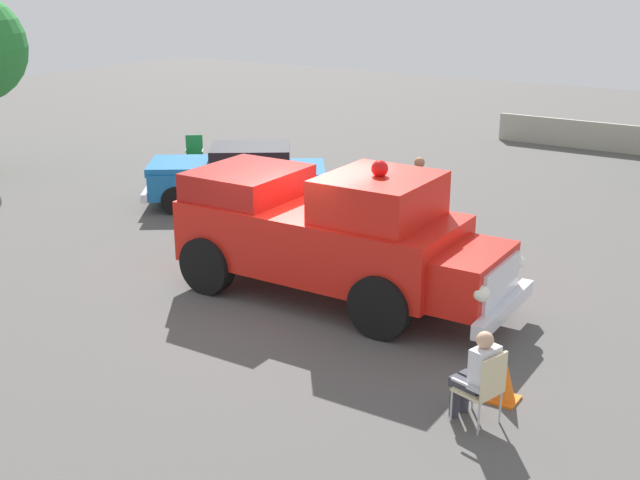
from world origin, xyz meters
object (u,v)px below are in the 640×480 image
(lawn_chair_near_truck, at_px, (485,384))
(traffic_cone, at_px, (504,380))
(spectator_seated, at_px, (477,373))
(vintage_fire_truck, at_px, (331,233))
(classic_hot_rod, at_px, (237,175))
(spectator_standing, at_px, (418,189))
(lawn_chair_by_car, at_px, (194,151))

(lawn_chair_near_truck, bearing_deg, traffic_cone, 90.60)
(lawn_chair_near_truck, xyz_separation_m, spectator_seated, (-0.13, 0.04, 0.11))
(vintage_fire_truck, relative_size, lawn_chair_near_truck, 5.85)
(classic_hot_rod, bearing_deg, spectator_standing, 4.90)
(lawn_chair_near_truck, bearing_deg, spectator_standing, 122.11)
(classic_hot_rod, relative_size, spectator_standing, 2.77)
(lawn_chair_near_truck, bearing_deg, lawn_chair_by_car, 145.07)
(classic_hot_rod, xyz_separation_m, spectator_seated, (8.89, -6.41, -0.05))
(vintage_fire_truck, distance_m, lawn_chair_by_car, 10.25)
(lawn_chair_near_truck, distance_m, lawn_chair_by_car, 14.91)
(lawn_chair_near_truck, height_order, spectator_seated, spectator_seated)
(lawn_chair_by_car, relative_size, traffic_cone, 1.61)
(spectator_standing, distance_m, traffic_cone, 7.49)
(vintage_fire_truck, xyz_separation_m, classic_hot_rod, (-5.12, 3.85, -0.45))
(classic_hot_rod, distance_m, spectator_standing, 4.74)
(lawn_chair_by_car, height_order, spectator_seated, spectator_seated)
(lawn_chair_by_car, bearing_deg, traffic_cone, -32.51)
(spectator_seated, relative_size, traffic_cone, 2.03)
(lawn_chair_near_truck, distance_m, spectator_standing, 8.10)
(vintage_fire_truck, bearing_deg, traffic_cone, -25.42)
(vintage_fire_truck, xyz_separation_m, lawn_chair_by_car, (-8.33, 5.94, -0.61))
(vintage_fire_truck, relative_size, spectator_standing, 3.56)
(vintage_fire_truck, relative_size, traffic_cone, 9.40)
(classic_hot_rod, distance_m, lawn_chair_near_truck, 11.09)
(vintage_fire_truck, height_order, lawn_chair_near_truck, vintage_fire_truck)
(vintage_fire_truck, relative_size, spectator_seated, 4.62)
(spectator_seated, height_order, traffic_cone, spectator_seated)
(vintage_fire_truck, bearing_deg, lawn_chair_by_car, 144.52)
(spectator_standing, bearing_deg, lawn_chair_near_truck, -57.89)
(classic_hot_rod, bearing_deg, lawn_chair_by_car, 146.97)
(lawn_chair_near_truck, relative_size, spectator_seated, 0.79)
(classic_hot_rod, relative_size, spectator_seated, 3.60)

